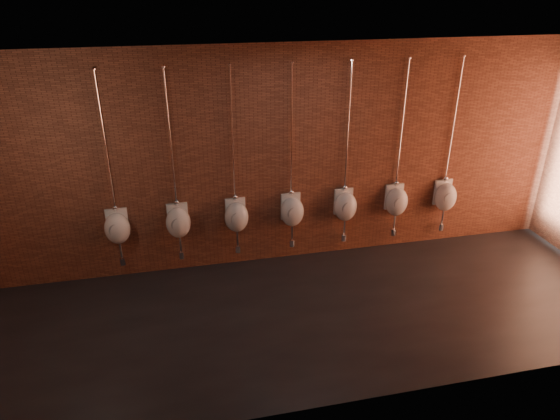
{
  "coord_description": "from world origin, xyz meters",
  "views": [
    {
      "loc": [
        -1.61,
        -5.05,
        4.0
      ],
      "look_at": [
        -0.3,
        0.9,
        1.1
      ],
      "focal_mm": 32.0,
      "sensor_mm": 36.0,
      "label": 1
    }
  ],
  "objects_px": {
    "urinal_5": "(396,200)",
    "urinal_6": "(445,196)",
    "urinal_0": "(117,227)",
    "urinal_3": "(292,210)",
    "urinal_2": "(236,216)",
    "urinal_1": "(178,221)",
    "urinal_4": "(345,205)"
  },
  "relations": [
    {
      "from": "urinal_0",
      "to": "urinal_1",
      "type": "xyz_separation_m",
      "value": [
        0.83,
        0.0,
        0.0
      ]
    },
    {
      "from": "urinal_0",
      "to": "urinal_2",
      "type": "bearing_deg",
      "value": 0.0
    },
    {
      "from": "urinal_2",
      "to": "urinal_5",
      "type": "distance_m",
      "value": 2.48
    },
    {
      "from": "urinal_0",
      "to": "urinal_2",
      "type": "xyz_separation_m",
      "value": [
        1.65,
        0.0,
        0.0
      ]
    },
    {
      "from": "urinal_5",
      "to": "urinal_0",
      "type": "bearing_deg",
      "value": 180.0
    },
    {
      "from": "urinal_3",
      "to": "urinal_6",
      "type": "height_order",
      "value": "same"
    },
    {
      "from": "urinal_1",
      "to": "urinal_3",
      "type": "height_order",
      "value": "same"
    },
    {
      "from": "urinal_3",
      "to": "urinal_5",
      "type": "distance_m",
      "value": 1.65
    },
    {
      "from": "urinal_1",
      "to": "urinal_3",
      "type": "relative_size",
      "value": 1.0
    },
    {
      "from": "urinal_1",
      "to": "urinal_4",
      "type": "distance_m",
      "value": 2.48
    },
    {
      "from": "urinal_5",
      "to": "urinal_6",
      "type": "relative_size",
      "value": 1.0
    },
    {
      "from": "urinal_3",
      "to": "urinal_1",
      "type": "bearing_deg",
      "value": 180.0
    },
    {
      "from": "urinal_1",
      "to": "urinal_2",
      "type": "xyz_separation_m",
      "value": [
        0.83,
        0.0,
        0.0
      ]
    },
    {
      "from": "urinal_5",
      "to": "urinal_2",
      "type": "bearing_deg",
      "value": 180.0
    },
    {
      "from": "urinal_1",
      "to": "urinal_5",
      "type": "relative_size",
      "value": 1.0
    },
    {
      "from": "urinal_3",
      "to": "urinal_2",
      "type": "bearing_deg",
      "value": 180.0
    },
    {
      "from": "urinal_0",
      "to": "urinal_6",
      "type": "xyz_separation_m",
      "value": [
        4.95,
        0.0,
        0.0
      ]
    },
    {
      "from": "urinal_1",
      "to": "urinal_5",
      "type": "height_order",
      "value": "same"
    },
    {
      "from": "urinal_0",
      "to": "urinal_3",
      "type": "bearing_deg",
      "value": 0.0
    },
    {
      "from": "urinal_1",
      "to": "urinal_0",
      "type": "bearing_deg",
      "value": 180.0
    },
    {
      "from": "urinal_1",
      "to": "urinal_2",
      "type": "height_order",
      "value": "same"
    },
    {
      "from": "urinal_2",
      "to": "urinal_5",
      "type": "xyz_separation_m",
      "value": [
        2.48,
        0.0,
        0.0
      ]
    },
    {
      "from": "urinal_5",
      "to": "urinal_6",
      "type": "bearing_deg",
      "value": 0.0
    },
    {
      "from": "urinal_6",
      "to": "urinal_5",
      "type": "bearing_deg",
      "value": 180.0
    },
    {
      "from": "urinal_5",
      "to": "urinal_6",
      "type": "height_order",
      "value": "same"
    },
    {
      "from": "urinal_2",
      "to": "urinal_4",
      "type": "distance_m",
      "value": 1.65
    },
    {
      "from": "urinal_2",
      "to": "urinal_1",
      "type": "bearing_deg",
      "value": 180.0
    },
    {
      "from": "urinal_2",
      "to": "urinal_5",
      "type": "relative_size",
      "value": 1.0
    },
    {
      "from": "urinal_4",
      "to": "urinal_6",
      "type": "height_order",
      "value": "same"
    },
    {
      "from": "urinal_1",
      "to": "urinal_4",
      "type": "height_order",
      "value": "same"
    },
    {
      "from": "urinal_0",
      "to": "urinal_5",
      "type": "relative_size",
      "value": 1.0
    },
    {
      "from": "urinal_5",
      "to": "urinal_4",
      "type": "bearing_deg",
      "value": 180.0
    }
  ]
}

